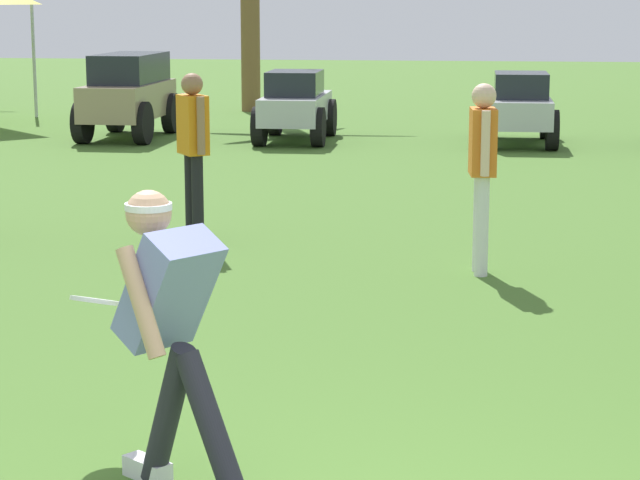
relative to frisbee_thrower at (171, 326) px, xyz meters
The scene contains 7 objects.
frisbee_thrower is the anchor object (origin of this frame).
frisbee_in_flight 0.85m from the frisbee_thrower, 130.11° to the left, with size 0.36×0.35×0.10m.
teammate_midfield 5.96m from the frisbee_thrower, 101.92° to the left, with size 0.35×0.45×1.56m.
teammate_deep 5.01m from the frisbee_thrower, 73.78° to the left, with size 0.23×0.50×1.56m.
parked_car_slot_a 14.78m from the frisbee_thrower, 106.50° to the left, with size 1.19×2.42×1.34m.
parked_car_slot_b 14.14m from the frisbee_thrower, 96.02° to the left, with size 1.09×2.20×1.10m.
parked_car_slot_c 14.22m from the frisbee_thrower, 81.90° to the left, with size 1.09×2.20×1.10m.
Camera 1 is at (0.69, -4.32, 2.25)m, focal length 70.00 mm.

